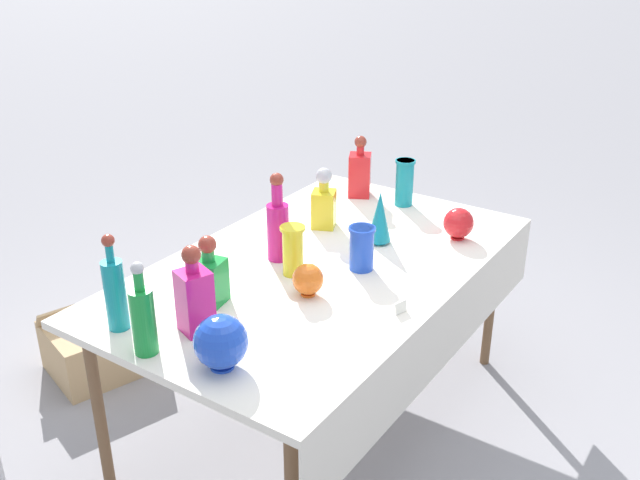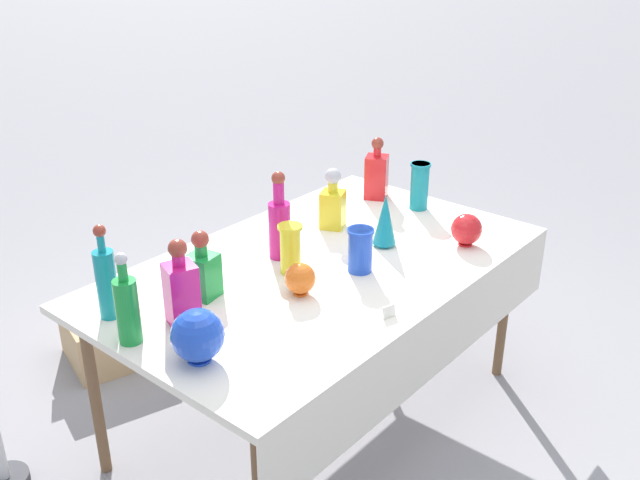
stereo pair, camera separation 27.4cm
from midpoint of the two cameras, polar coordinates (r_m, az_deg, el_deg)
name	(u,v)px [view 2 (the right image)]	position (r m, az deg, el deg)	size (l,w,h in m)	color
ground_plane	(320,417)	(3.24, 2.50, -14.01)	(40.00, 40.00, 0.00)	gray
display_table	(327,278)	(2.83, 3.30, -3.09)	(1.80, 1.09, 0.76)	white
tall_bottle_0	(279,224)	(2.81, -0.48, 1.26)	(0.09, 0.09, 0.36)	#C61972
tall_bottle_1	(127,307)	(2.31, -11.93, -5.39)	(0.08, 0.08, 0.32)	#198C38
tall_bottle_2	(106,280)	(2.47, -13.71, -3.23)	(0.07, 0.07, 0.34)	teal
square_decanter_0	(377,174)	(3.46, 6.82, 5.24)	(0.14, 0.14, 0.30)	red
square_decanter_1	(202,270)	(2.55, -6.37, -2.49)	(0.12, 0.12, 0.26)	#198C38
square_decanter_2	(181,289)	(2.38, -7.83, -3.98)	(0.13, 0.13, 0.31)	#C61972
square_decanter_3	(333,203)	(3.11, 3.56, 2.93)	(0.13, 0.13, 0.27)	yellow
slender_vase_0	(290,247)	(2.70, 0.51, -0.67)	(0.10, 0.10, 0.20)	yellow
slender_vase_1	(420,185)	(3.36, 10.31, 4.32)	(0.10, 0.10, 0.22)	teal
slender_vase_2	(360,249)	(2.74, 6.11, -0.77)	(0.11, 0.11, 0.18)	blue
fluted_vase_0	(385,220)	(2.95, 7.88, 1.57)	(0.10, 0.10, 0.23)	teal
round_bowl_0	(300,279)	(2.57, 1.46, -3.18)	(0.11, 0.11, 0.12)	orange
round_bowl_1	(467,229)	(3.04, 14.20, 0.78)	(0.13, 0.13, 0.14)	red
round_bowl_2	(198,335)	(2.20, -6.25, -7.69)	(0.17, 0.17, 0.18)	blue
price_tag_left	(389,312)	(2.48, 8.71, -5.76)	(0.05, 0.01, 0.04)	white
cardboard_box_behind_left	(118,332)	(3.67, -13.80, -7.21)	(0.58, 0.52, 0.34)	tan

